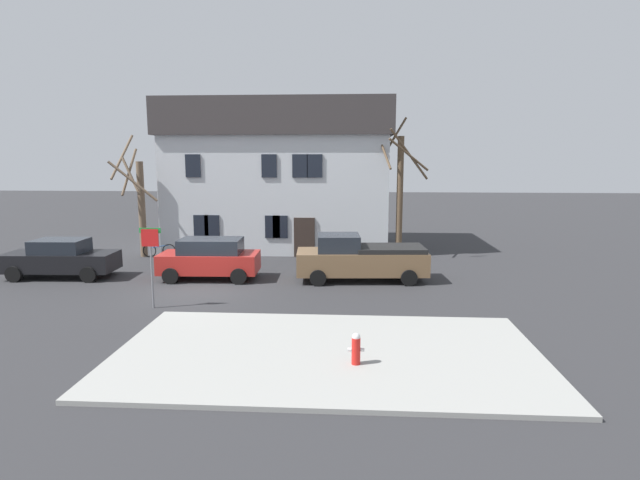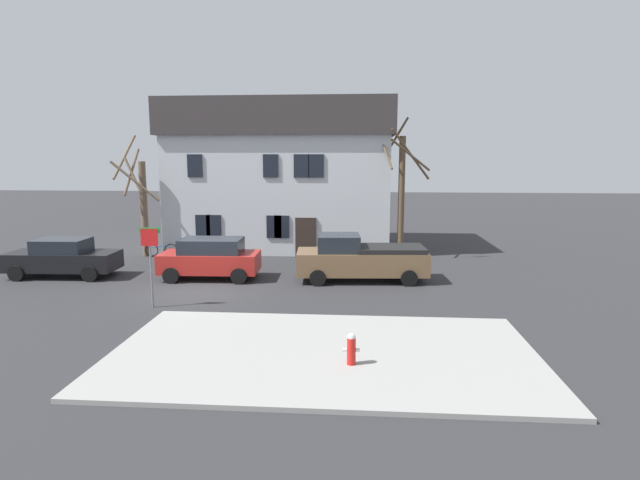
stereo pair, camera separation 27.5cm
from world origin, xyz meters
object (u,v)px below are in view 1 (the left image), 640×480
object	(u,v)px
pickup_truck_brown	(360,258)
street_sign_pole	(151,252)
tree_bare_near	(139,202)
tree_bare_mid	(399,189)
car_black_sedan	(61,258)
fire_hydrant	(356,348)
building_main	(280,174)
car_red_wagon	(210,258)
bicycle_leaning	(159,250)

from	to	relation	value
pickup_truck_brown	street_sign_pole	size ratio (longest dim) A/B	1.98
tree_bare_near	pickup_truck_brown	world-z (taller)	tree_bare_near
tree_bare_mid	street_sign_pole	xyz separation A→B (m)	(-9.38, -9.97, -1.62)
car_black_sedan	street_sign_pole	size ratio (longest dim) A/B	1.68
tree_bare_mid	fire_hydrant	size ratio (longest dim) A/B	9.11
building_main	street_sign_pole	world-z (taller)	building_main
building_main	car_red_wagon	world-z (taller)	building_main
tree_bare_mid	car_red_wagon	xyz separation A→B (m)	(-8.58, -5.52, -2.69)
tree_bare_near	fire_hydrant	distance (m)	18.19
fire_hydrant	car_black_sedan	bearing A→B (deg)	144.73
pickup_truck_brown	street_sign_pole	distance (m)	8.70
tree_bare_mid	pickup_truck_brown	bearing A→B (deg)	-111.27
building_main	pickup_truck_brown	xyz separation A→B (m)	(4.61, -8.54, -3.31)
street_sign_pole	bicycle_leaning	distance (m)	9.84
tree_bare_mid	car_red_wagon	size ratio (longest dim) A/B	1.72
street_sign_pole	bicycle_leaning	bearing A→B (deg)	109.65
pickup_truck_brown	fire_hydrant	world-z (taller)	pickup_truck_brown
street_sign_pole	bicycle_leaning	xyz separation A→B (m)	(-3.27, 9.14, -1.62)
pickup_truck_brown	street_sign_pole	world-z (taller)	street_sign_pole
pickup_truck_brown	car_black_sedan	bearing A→B (deg)	-178.64
tree_bare_near	bicycle_leaning	xyz separation A→B (m)	(0.99, -0.10, -2.58)
tree_bare_near	street_sign_pole	bearing A→B (deg)	-65.28
bicycle_leaning	tree_bare_mid	bearing A→B (deg)	3.72
pickup_truck_brown	street_sign_pole	bearing A→B (deg)	-147.66
car_red_wagon	bicycle_leaning	xyz separation A→B (m)	(-4.06, 4.70, -0.55)
tree_bare_near	car_black_sedan	xyz separation A→B (m)	(-1.55, -4.94, -2.09)
building_main	car_black_sedan	world-z (taller)	building_main
building_main	bicycle_leaning	world-z (taller)	building_main
pickup_truck_brown	building_main	bearing A→B (deg)	118.37
tree_bare_mid	pickup_truck_brown	world-z (taller)	tree_bare_mid
building_main	street_sign_pole	size ratio (longest dim) A/B	4.50
tree_bare_near	tree_bare_mid	world-z (taller)	tree_bare_mid
fire_hydrant	street_sign_pole	distance (m)	8.66
car_red_wagon	building_main	bearing A→B (deg)	77.79
tree_bare_mid	bicycle_leaning	xyz separation A→B (m)	(-12.64, -0.82, -3.24)
fire_hydrant	pickup_truck_brown	bearing A→B (deg)	88.59
building_main	fire_hydrant	xyz separation A→B (m)	(4.38, -17.96, -3.73)
car_red_wagon	fire_hydrant	bearing A→B (deg)	-55.85
car_red_wagon	fire_hydrant	size ratio (longest dim) A/B	5.30
building_main	car_red_wagon	distance (m)	9.53
car_black_sedan	street_sign_pole	distance (m)	7.32
tree_bare_mid	bicycle_leaning	world-z (taller)	tree_bare_mid
fire_hydrant	bicycle_leaning	size ratio (longest dim) A/B	0.46
building_main	pickup_truck_brown	distance (m)	10.26
tree_bare_near	street_sign_pole	xyz separation A→B (m)	(4.26, -9.24, -0.96)
fire_hydrant	bicycle_leaning	distance (m)	17.35
car_black_sedan	bicycle_leaning	size ratio (longest dim) A/B	2.73
tree_bare_near	pickup_truck_brown	distance (m)	12.60
street_sign_pole	pickup_truck_brown	bearing A→B (deg)	32.34
bicycle_leaning	building_main	bearing A→B (deg)	34.05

